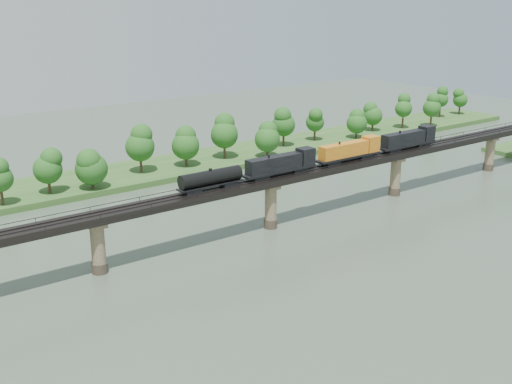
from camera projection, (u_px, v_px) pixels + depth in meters
ground at (369, 274)px, 118.69m from camera, size 400.00×400.00×0.00m
far_bank at (154, 170)px, 183.78m from camera, size 300.00×24.00×1.60m
bridge at (271, 204)px, 140.10m from camera, size 236.00×30.00×11.50m
bridge_superstructure at (271, 176)px, 138.20m from camera, size 220.00×4.90×0.75m
far_treeline at (133, 150)px, 173.29m from camera, size 289.06×17.54×13.60m
freight_train at (327, 156)px, 146.71m from camera, size 75.58×2.94×5.20m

